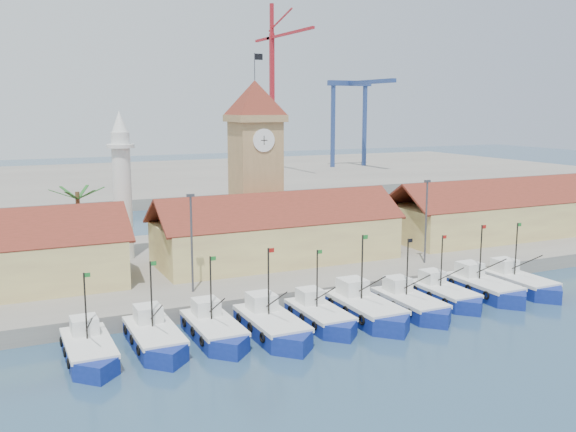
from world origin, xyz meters
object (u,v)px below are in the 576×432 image
boat_5 (367,311)px  clock_tower (255,161)px  minaret (122,185)px  boat_0 (89,352)px

boat_5 → clock_tower: 26.25m
clock_tower → boat_5: bearing=-88.6°
boat_5 → clock_tower: clock_tower is taller
boat_5 → clock_tower: bearing=91.4°
clock_tower → minaret: clock_tower is taller
boat_5 → clock_tower: size_ratio=0.45×
boat_5 → minaret: bearing=121.2°
minaret → boat_0: bearing=-106.7°
boat_0 → boat_5: (23.08, -0.73, 0.10)m
boat_0 → boat_5: size_ratio=0.87×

